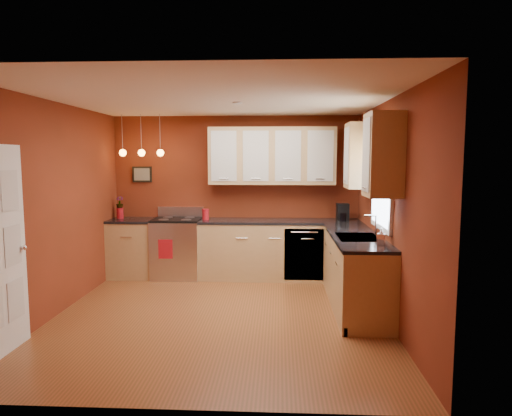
{
  "coord_description": "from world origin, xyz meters",
  "views": [
    {
      "loc": [
        0.71,
        -5.37,
        1.92
      ],
      "look_at": [
        0.39,
        1.0,
        1.22
      ],
      "focal_mm": 32.0,
      "sensor_mm": 36.0,
      "label": 1
    }
  ],
  "objects_px": {
    "red_canister": "(206,214)",
    "soap_pump": "(381,236)",
    "gas_range": "(177,248)",
    "sink": "(358,239)",
    "coffee_maker": "(343,213)"
  },
  "relations": [
    {
      "from": "red_canister",
      "to": "soap_pump",
      "type": "relative_size",
      "value": 0.89
    },
    {
      "from": "gas_range",
      "to": "soap_pump",
      "type": "bearing_deg",
      "value": -35.84
    },
    {
      "from": "sink",
      "to": "coffee_maker",
      "type": "bearing_deg",
      "value": 89.55
    },
    {
      "from": "coffee_maker",
      "to": "soap_pump",
      "type": "height_order",
      "value": "coffee_maker"
    },
    {
      "from": "coffee_maker",
      "to": "soap_pump",
      "type": "relative_size",
      "value": 1.38
    },
    {
      "from": "gas_range",
      "to": "coffee_maker",
      "type": "height_order",
      "value": "coffee_maker"
    },
    {
      "from": "red_canister",
      "to": "soap_pump",
      "type": "bearing_deg",
      "value": -40.5
    },
    {
      "from": "red_canister",
      "to": "coffee_maker",
      "type": "xyz_separation_m",
      "value": [
        2.16,
        0.03,
        0.04
      ]
    },
    {
      "from": "red_canister",
      "to": "soap_pump",
      "type": "distance_m",
      "value": 3.05
    },
    {
      "from": "coffee_maker",
      "to": "sink",
      "type": "bearing_deg",
      "value": -92.54
    },
    {
      "from": "coffee_maker",
      "to": "soap_pump",
      "type": "bearing_deg",
      "value": -87.57
    },
    {
      "from": "gas_range",
      "to": "sink",
      "type": "bearing_deg",
      "value": -29.78
    },
    {
      "from": "gas_range",
      "to": "red_canister",
      "type": "bearing_deg",
      "value": -4.05
    },
    {
      "from": "sink",
      "to": "red_canister",
      "type": "height_order",
      "value": "sink"
    },
    {
      "from": "sink",
      "to": "coffee_maker",
      "type": "height_order",
      "value": "sink"
    }
  ]
}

